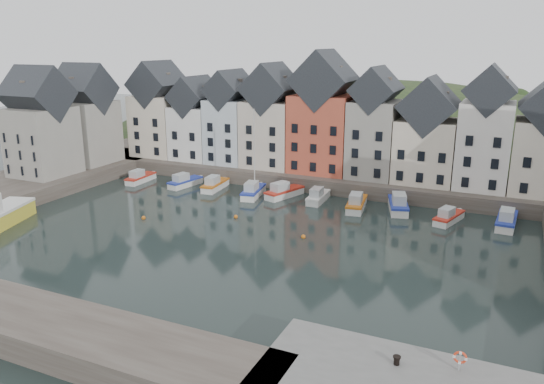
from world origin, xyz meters
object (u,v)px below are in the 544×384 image
Objects in this scene: boat_a at (140,178)px; life_ring_post at (460,358)px; boat_d at (253,191)px; mooring_bollard at (397,360)px.

life_ring_post is (49.71, -33.75, 2.20)m from boat_a.
boat_d is at bearing 131.93° from life_ring_post.
boat_d is 9.42× the size of life_ring_post.
life_ring_post is (30.47, -33.93, 2.07)m from boat_d.
boat_a is 0.48× the size of boat_d.
boat_d is at bearing 127.77° from mooring_bollard.
boat_a is 4.52× the size of life_ring_post.
boat_a is 60.13m from life_ring_post.
life_ring_post is (3.49, 0.89, 0.55)m from mooring_bollard.
boat_a is at bearing 143.15° from mooring_bollard.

